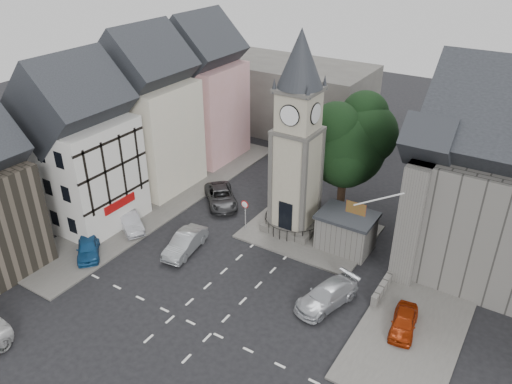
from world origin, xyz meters
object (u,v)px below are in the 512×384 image
Objects in this scene: clock_tower at (297,138)px; car_east_red at (404,322)px; car_west_blue at (88,247)px; pedestrian at (394,262)px; stone_shelter at (346,231)px.

car_east_red is at bearing -30.87° from clock_tower.
car_west_blue is 23.01m from pedestrian.
stone_shelter is 1.17× the size of car_east_red.
clock_tower is 8.15m from stone_shelter.
stone_shelter is 9.30m from car_east_red.
pedestrian is (20.48, 10.50, 0.08)m from car_west_blue.
car_east_red is (6.70, -6.38, -0.92)m from stone_shelter.
clock_tower is at bearing 174.16° from stone_shelter.
pedestrian is (4.18, -0.83, -0.78)m from stone_shelter.
car_west_blue is 23.53m from car_east_red.
clock_tower is 18.09m from car_west_blue.
pedestrian is (-2.52, 5.56, 0.14)m from car_east_red.
stone_shelter is at bearing 127.94° from car_east_red.
pedestrian is at bearing -8.35° from clock_tower.
car_west_blue is at bearing 8.89° from pedestrian.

